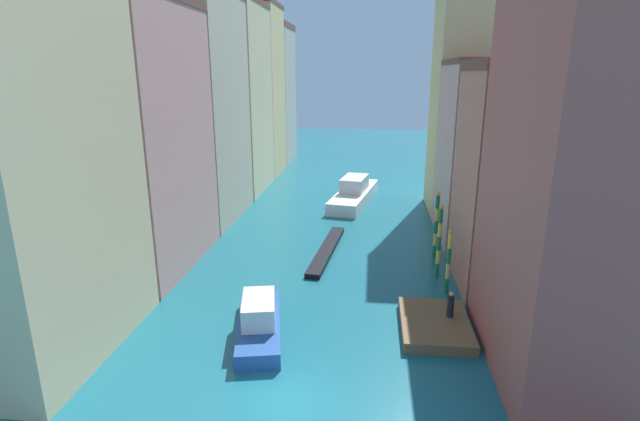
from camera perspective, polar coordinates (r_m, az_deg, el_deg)
ground_plane at (r=43.48m, az=1.56°, el=-1.63°), size 154.00×154.00×0.00m
building_left_0 at (r=25.18m, az=-31.73°, el=5.45°), size 6.20×10.42×19.22m
building_left_1 at (r=34.63m, az=-20.44°, el=8.10°), size 6.20×11.74×18.00m
building_left_2 at (r=45.20m, az=-14.02°, el=11.76°), size 6.20×11.42×20.34m
building_left_3 at (r=56.15m, az=-9.97°, el=13.00°), size 6.20×10.91×20.84m
building_left_4 at (r=65.78m, az=-7.55°, el=13.95°), size 6.20×9.07×21.84m
building_left_5 at (r=74.92m, az=-5.82°, el=13.62°), size 6.20×9.45×20.18m
building_right_0 at (r=22.58m, az=29.29°, el=7.14°), size 6.20×10.35×20.99m
building_right_1 at (r=31.96m, az=22.08°, el=3.70°), size 6.20×8.05×14.01m
building_right_2 at (r=40.43m, az=18.81°, el=6.58°), size 6.20×9.01×14.26m
building_right_3 at (r=48.30m, az=17.11°, el=12.65°), size 6.20×7.89×21.78m
waterfront_dock at (r=26.98m, az=13.54°, el=-13.08°), size 3.60×5.11×0.56m
person_on_dock at (r=27.08m, az=15.30°, el=-10.83°), size 0.36×0.36×1.45m
mooring_pole_0 at (r=30.46m, az=15.07°, el=-5.84°), size 0.26×0.26×4.19m
mooring_pole_1 at (r=32.61m, az=14.01°, el=-3.54°), size 0.29×0.29×4.99m
mooring_pole_2 at (r=36.02m, az=13.68°, el=-1.65°), size 0.30×0.30×4.98m
vaporetto_white at (r=50.87m, az=4.10°, el=2.08°), size 5.11×12.47×2.71m
gondola_black at (r=36.70m, az=0.81°, el=-4.72°), size 2.05×10.38×0.38m
motorboat_0 at (r=25.81m, az=-7.27°, el=-12.93°), size 3.45×7.03×2.05m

